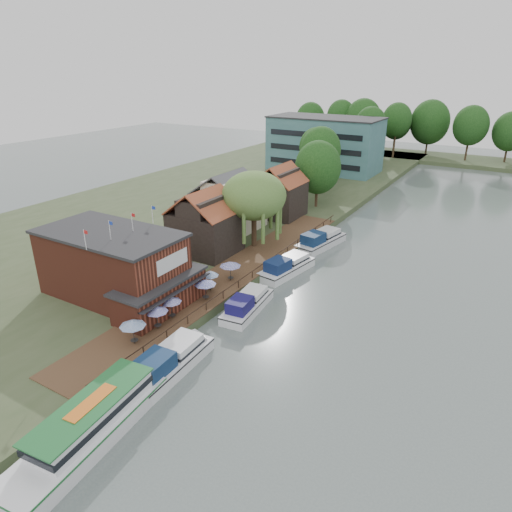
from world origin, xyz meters
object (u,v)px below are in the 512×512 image
Objects in this scene: umbrella_0 at (133,332)px; cruiser_0 at (170,358)px; umbrella_3 at (205,290)px; cruiser_2 at (287,265)px; pub at (126,268)px; tour_boat at (87,425)px; umbrella_2 at (171,308)px; willow at (254,210)px; umbrella_5 at (230,271)px; cottage_c at (280,191)px; umbrella_1 at (157,318)px; cottage_b at (229,200)px; hotel_block at (325,144)px; swan at (160,380)px; cruiser_3 at (321,238)px; umbrella_4 at (210,281)px; cruiser_1 at (247,302)px; cottage_a at (205,221)px.

cruiser_0 is at bearing -3.65° from umbrella_0.
umbrella_3 is 0.24× the size of cruiser_2.
tour_boat is at bearing -53.24° from pub.
tour_boat is at bearing -71.66° from umbrella_2.
willow reaches higher than umbrella_5.
pub is 2.35× the size of cottage_c.
cruiser_0 is at bearing -37.32° from umbrella_1.
willow reaches higher than umbrella_0.
cottage_b is 3.90× the size of umbrella_5.
cruiser_0 is 9.05m from tour_boat.
swan is (19.38, -79.08, -6.93)m from hotel_block.
umbrella_3 is at bearing -61.97° from cottage_b.
swan is at bearing -79.21° from cruiser_2.
umbrella_0 is 33.23m from cruiser_3.
tour_boat is (19.51, -86.41, -5.67)m from hotel_block.
cruiser_0 is at bearing -73.93° from willow.
cottage_b reaches higher than umbrella_3.
cottage_c is at bearing 100.41° from umbrella_1.
cruiser_1 is (4.92, -0.18, -1.16)m from umbrella_4.
umbrella_0 is (10.75, -31.10, -2.96)m from cottage_b.
cottage_a reaches higher than pub.
umbrella_1 is 0.97× the size of umbrella_5.
umbrella_1 is 0.25× the size of cruiser_1.
cruiser_0 is 1.00× the size of cruiser_3.
hotel_block is 37.90m from cottage_c.
tour_boat reaches higher than swan.
umbrella_5 is 0.23× the size of cruiser_3.
umbrella_2 and umbrella_5 have the same top height.
umbrella_2 reaches higher than cruiser_2.
willow reaches higher than cruiser_2.
cottage_a is at bearing 113.35° from umbrella_1.
umbrella_1 is (0.06, 2.98, 0.00)m from umbrella_0.
umbrella_2 is 6.83m from umbrella_4.
cottage_b is 4.04× the size of umbrella_0.
cruiser_3 is at bearing 68.66° from pub.
umbrella_4 is 0.23× the size of cruiser_3.
pub reaches higher than swan.
umbrella_1 is at bearing -92.03° from cruiser_2.
cottage_b is at bearing 109.08° from umbrella_0.
cottage_c reaches higher than umbrella_5.
cruiser_2 is (14.52, -8.72, -4.04)m from cottage_b.
cottage_b is at bearing 114.94° from swan.
cottage_a is at bearing -73.30° from cottage_b.
cruiser_0 is (15.10, -31.38, -3.97)m from cottage_b.
cruiser_1 is (15.32, -19.32, -4.12)m from cottage_b.
umbrella_5 is at bearing 104.60° from swan.
cruiser_2 reaches higher than swan.
hotel_block is 2.44× the size of willow.
cruiser_1 reaches higher than swan.
pub is 14.64m from swan.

